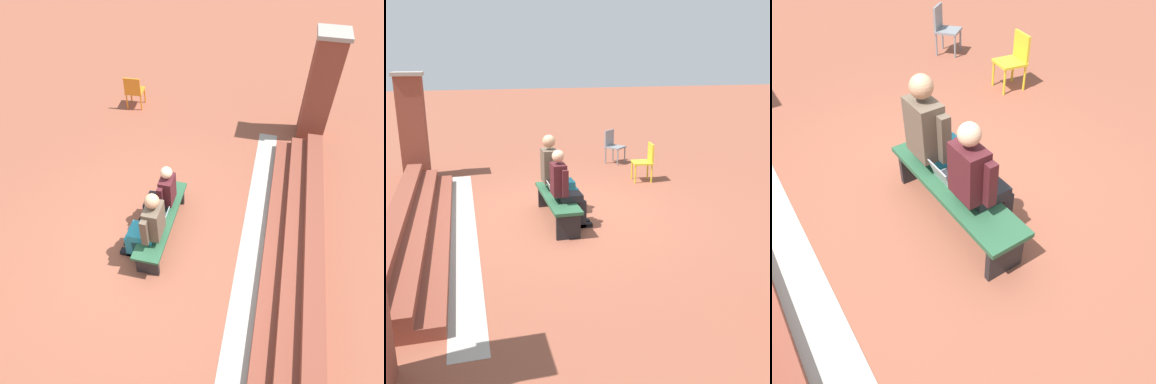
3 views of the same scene
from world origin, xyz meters
TOP-DOWN VIEW (x-y plane):
  - ground_plane at (0.00, 0.00)m, footprint 60.00×60.00m
  - concrete_strip at (-0.34, 1.66)m, footprint 6.72×0.40m
  - brick_steps at (-0.34, 2.41)m, footprint 5.92×0.90m
  - brick_pillar_left_of_steps at (-3.97, 2.55)m, footprint 0.64×0.64m
  - bench at (-0.34, 0.11)m, footprint 1.80×0.44m
  - person_student at (-0.64, 0.05)m, footprint 0.51×0.64m
  - person_adult at (0.09, 0.04)m, footprint 0.58×0.73m
  - laptop at (-0.26, 0.12)m, footprint 0.32×0.29m
  - plastic_chair_foreground at (-4.11, -1.70)m, footprint 0.45×0.45m

SIDE VIEW (x-z plane):
  - ground_plane at x=0.00m, z-range 0.00..0.00m
  - concrete_strip at x=-0.34m, z-range 0.00..0.01m
  - brick_steps at x=-0.34m, z-range -0.05..0.40m
  - bench at x=-0.34m, z-range 0.13..0.58m
  - plastic_chair_foreground at x=-4.11m, z-range 0.06..0.90m
  - laptop at x=-0.26m, z-range 0.39..0.61m
  - person_student at x=-0.64m, z-range 0.05..1.34m
  - person_adult at x=0.09m, z-range 0.04..1.44m
  - brick_pillar_left_of_steps at x=-3.97m, z-range 0.01..2.35m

